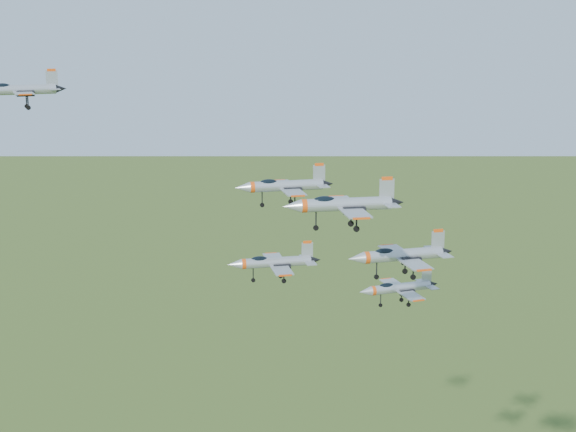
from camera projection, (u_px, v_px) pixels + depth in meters
name	position (u px, v px, depth m)	size (l,w,h in m)	color
jet_lead	(17.00, 90.00, 104.92)	(12.38, 10.17, 3.32)	#9BA1A7
jet_left_high	(283.00, 186.00, 109.62)	(13.83, 11.61, 3.71)	#9BA1A7
jet_right_high	(343.00, 204.00, 88.65)	(13.73, 11.61, 3.71)	#9BA1A7
jet_left_low	(273.00, 262.00, 115.60)	(13.68, 11.53, 3.68)	#9BA1A7
jet_right_low	(400.00, 255.00, 98.56)	(13.91, 11.62, 3.72)	#9BA1A7
jet_trail	(398.00, 288.00, 117.82)	(12.86, 10.66, 3.44)	#9BA1A7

